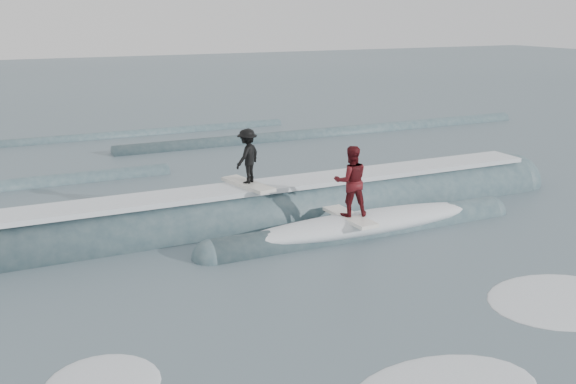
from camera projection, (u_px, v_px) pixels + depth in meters
name	position (u px, v px, depth m)	size (l,w,h in m)	color
ground	(414.00, 317.00, 12.99)	(160.00, 160.00, 0.00)	#3F525C
breaking_wave	(287.00, 220.00, 18.88)	(20.60, 3.83, 2.11)	#334B56
surfer_black	(247.00, 159.00, 18.22)	(1.15, 2.07, 1.66)	silver
surfer_red	(351.00, 184.00, 17.29)	(1.09, 2.02, 2.03)	white
whitewater	(524.00, 340.00, 12.07)	(14.57, 5.76, 0.10)	white
far_swells	(143.00, 154.00, 27.76)	(42.64, 8.65, 0.80)	#334B56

